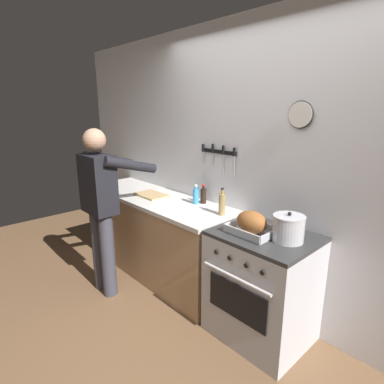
% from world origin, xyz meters
% --- Properties ---
extents(ground_plane, '(8.00, 8.00, 0.00)m').
position_xyz_m(ground_plane, '(0.00, 0.00, 0.00)').
color(ground_plane, brown).
extents(wall_back, '(6.00, 0.13, 2.60)m').
position_xyz_m(wall_back, '(0.00, 1.35, 1.30)').
color(wall_back, silver).
rests_on(wall_back, ground).
extents(counter_block, '(2.03, 0.65, 0.90)m').
position_xyz_m(counter_block, '(-1.20, 0.99, 0.45)').
color(counter_block, tan).
rests_on(counter_block, ground).
extents(stove, '(0.76, 0.67, 0.90)m').
position_xyz_m(stove, '(0.22, 0.99, 0.45)').
color(stove, '#BCBCC1').
rests_on(stove, ground).
extents(person_cook, '(0.51, 0.63, 1.66)m').
position_xyz_m(person_cook, '(-1.24, 0.37, 0.95)').
color(person_cook, '#383842').
rests_on(person_cook, ground).
extents(roasting_pan, '(0.35, 0.26, 0.18)m').
position_xyz_m(roasting_pan, '(0.15, 0.91, 0.98)').
color(roasting_pan, '#B7B7BC').
rests_on(roasting_pan, stove).
extents(stock_pot, '(0.23, 0.23, 0.22)m').
position_xyz_m(stock_pot, '(0.40, 1.01, 1.00)').
color(stock_pot, '#B7B7BC').
rests_on(stock_pot, stove).
extents(cutting_board, '(0.36, 0.24, 0.02)m').
position_xyz_m(cutting_board, '(-1.25, 0.97, 0.91)').
color(cutting_board, tan).
rests_on(cutting_board, counter_block).
extents(bottle_soy_sauce, '(0.06, 0.06, 0.20)m').
position_xyz_m(bottle_soy_sauce, '(-0.67, 1.20, 0.98)').
color(bottle_soy_sauce, black).
rests_on(bottle_soy_sauce, counter_block).
extents(bottle_dish_soap, '(0.06, 0.06, 0.20)m').
position_xyz_m(bottle_dish_soap, '(-0.71, 1.13, 0.98)').
color(bottle_dish_soap, '#338CCC').
rests_on(bottle_dish_soap, counter_block).
extents(bottle_vinegar, '(0.06, 0.06, 0.25)m').
position_xyz_m(bottle_vinegar, '(-0.30, 1.07, 1.00)').
color(bottle_vinegar, '#997F4C').
rests_on(bottle_vinegar, counter_block).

